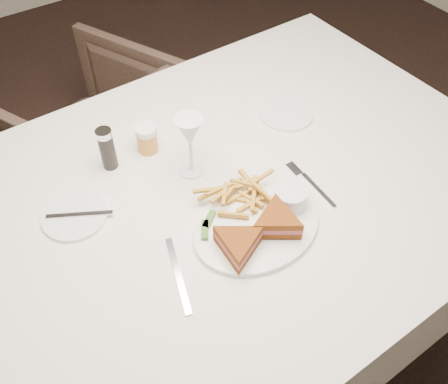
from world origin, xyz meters
TOP-DOWN VIEW (x-y plane):
  - ground at (0.00, 0.00)m, footprint 5.00×5.00m
  - table at (-0.09, -0.20)m, footprint 1.65×1.11m
  - chair_far at (-0.10, 0.70)m, footprint 0.83×0.81m
  - table_setting at (-0.08, -0.25)m, footprint 0.83×0.57m

SIDE VIEW (x-z plane):
  - ground at x=0.00m, z-range 0.00..0.00m
  - chair_far at x=-0.10m, z-range 0.00..0.66m
  - table at x=-0.09m, z-range 0.00..0.75m
  - table_setting at x=-0.08m, z-range 0.70..0.88m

